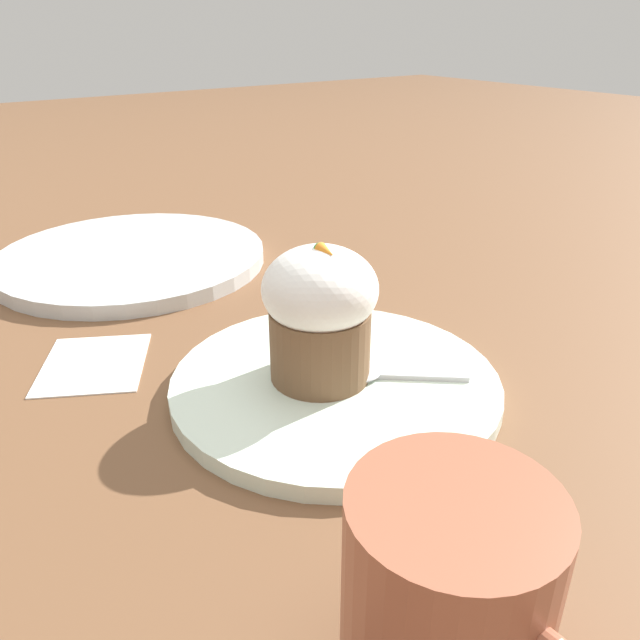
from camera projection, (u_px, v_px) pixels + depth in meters
ground_plane at (335, 391)px, 0.47m from camera, size 4.00×4.00×0.00m
dessert_plate at (335, 384)px, 0.47m from camera, size 0.24×0.24×0.01m
carrot_cake at (320, 312)px, 0.44m from camera, size 0.08×0.08×0.10m
spoon at (368, 372)px, 0.46m from camera, size 0.08×0.10×0.01m
coffee_cup at (449, 604)px, 0.24m from camera, size 0.11×0.08×0.10m
side_plate at (132, 258)px, 0.70m from camera, size 0.30×0.30×0.02m
paper_napkin at (94, 363)px, 0.50m from camera, size 0.12×0.11×0.00m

